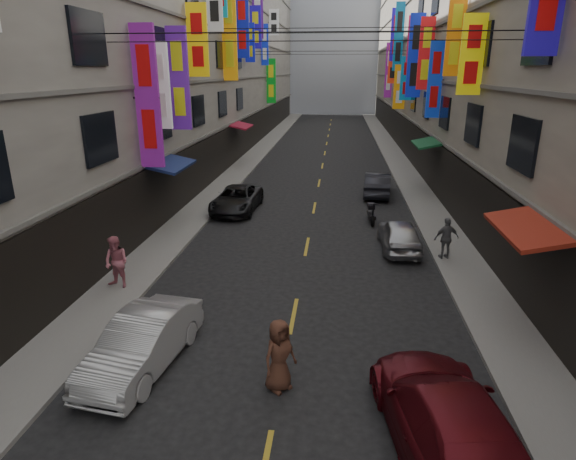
% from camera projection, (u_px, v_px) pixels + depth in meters
% --- Properties ---
extents(sidewalk_left, '(2.00, 90.00, 0.12)m').
position_uv_depth(sidewalk_left, '(246.00, 164.00, 37.70)').
color(sidewalk_left, slate).
rests_on(sidewalk_left, ground).
extents(sidewalk_right, '(2.00, 90.00, 0.12)m').
position_uv_depth(sidewalk_right, '(401.00, 167.00, 36.52)').
color(sidewalk_right, slate).
rests_on(sidewalk_right, ground).
extents(building_row_left, '(10.14, 90.00, 19.00)m').
position_uv_depth(building_row_left, '(162.00, 35.00, 35.31)').
color(building_row_left, gray).
rests_on(building_row_left, ground).
extents(building_row_right, '(10.14, 90.00, 19.00)m').
position_uv_depth(building_row_right, '(500.00, 32.00, 32.95)').
color(building_row_right, gray).
rests_on(building_row_right, ground).
extents(haze_block, '(18.00, 8.00, 22.00)m').
position_uv_depth(haze_block, '(335.00, 45.00, 80.83)').
color(haze_block, '#A4AAB7').
rests_on(haze_block, ground).
extents(shop_signage, '(14.00, 55.00, 11.92)m').
position_uv_depth(shop_signage, '(321.00, 31.00, 28.10)').
color(shop_signage, '#0E2FAA').
rests_on(shop_signage, ground).
extents(street_awnings, '(13.99, 35.20, 0.41)m').
position_uv_depth(street_awnings, '(282.00, 166.00, 21.20)').
color(street_awnings, '#124415').
rests_on(street_awnings, ground).
extents(overhead_cables, '(14.00, 38.04, 1.24)m').
position_uv_depth(overhead_cables, '(317.00, 31.00, 23.02)').
color(overhead_cables, black).
rests_on(overhead_cables, ground).
extents(lane_markings, '(0.12, 80.20, 0.01)m').
position_uv_depth(lane_markings, '(321.00, 174.00, 34.29)').
color(lane_markings, gold).
rests_on(lane_markings, ground).
extents(scooter_far_right, '(0.50, 1.80, 1.14)m').
position_uv_depth(scooter_far_right, '(371.00, 213.00, 23.23)').
color(scooter_far_right, black).
rests_on(scooter_far_right, ground).
extents(car_left_mid, '(2.00, 4.27, 1.35)m').
position_uv_depth(car_left_mid, '(143.00, 342.00, 11.78)').
color(car_left_mid, beige).
rests_on(car_left_mid, ground).
extents(car_left_far, '(2.27, 4.63, 1.27)m').
position_uv_depth(car_left_far, '(237.00, 199.00, 25.03)').
color(car_left_far, black).
rests_on(car_left_far, ground).
extents(car_right_near, '(2.89, 5.51, 1.52)m').
position_uv_depth(car_right_near, '(449.00, 422.00, 8.98)').
color(car_right_near, '#5E1017').
rests_on(car_right_near, ground).
extents(car_right_mid, '(1.61, 3.78, 1.28)m').
position_uv_depth(car_right_mid, '(399.00, 235.00, 19.64)').
color(car_right_mid, '#B2B2B7').
rests_on(car_right_mid, ground).
extents(car_right_far, '(1.79, 4.24, 1.36)m').
position_uv_depth(car_right_far, '(377.00, 184.00, 28.17)').
color(car_right_far, '#24242B').
rests_on(car_right_far, ground).
extents(pedestrian_lfar, '(0.99, 0.81, 1.76)m').
position_uv_depth(pedestrian_lfar, '(116.00, 262.00, 15.85)').
color(pedestrian_lfar, '#C96A7B').
rests_on(pedestrian_lfar, sidewalk_left).
extents(pedestrian_rfar, '(1.05, 0.75, 1.62)m').
position_uv_depth(pedestrian_rfar, '(447.00, 238.00, 18.33)').
color(pedestrian_rfar, slate).
rests_on(pedestrian_rfar, sidewalk_right).
extents(pedestrian_crossing, '(1.01, 1.02, 1.74)m').
position_uv_depth(pedestrian_crossing, '(279.00, 355.00, 10.90)').
color(pedestrian_crossing, '#512E20').
rests_on(pedestrian_crossing, ground).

